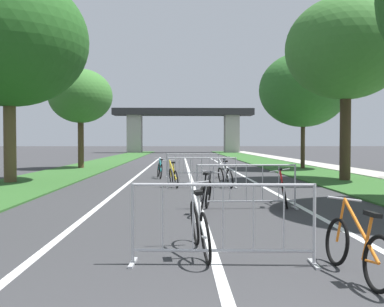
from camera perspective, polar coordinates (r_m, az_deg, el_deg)
The scene contains 23 objects.
grass_verge_left at distance 31.60m, azimuth -11.95°, elevation -1.27°, with size 3.36×71.86×0.05m, color #2D5B26.
grass_verge_right at distance 31.78m, azimuth 10.38°, elevation -1.24°, with size 3.36×71.86×0.05m, color #2D5B26.
sidewalk_path_right at distance 32.42m, azimuth 14.88°, elevation -1.19°, with size 1.84×71.86×0.08m, color #ADA89E.
lane_stripe_center at distance 22.49m, azimuth -0.42°, elevation -2.43°, with size 0.14×41.57×0.01m, color silver.
lane_stripe_right_lane at distance 22.68m, azimuth 5.79°, elevation -2.40°, with size 0.14×41.57×0.01m, color silver.
lane_stripe_left_lane at distance 22.58m, azimuth -6.66°, elevation -2.43°, with size 0.14×41.57×0.01m, color silver.
overpass_bridge at distance 61.11m, azimuth -1.18°, elevation 4.26°, with size 20.02×3.36×6.32m.
tree_left_maple_mid at distance 17.95m, azimuth -23.41°, elevation 13.82°, with size 5.94×5.94×7.96m.
tree_left_oak_near at distance 25.85m, azimuth -14.75°, elevation 7.44°, with size 3.71×3.71×5.84m.
tree_right_pine_far at distance 18.42m, azimuth 20.00°, elevation 13.09°, with size 4.79×4.79×7.34m.
tree_right_oak_mid at distance 25.37m, azimuth 14.71°, elevation 8.28°, with size 5.03×5.03×6.70m.
crowd_barrier_nearest at distance 5.53m, azimuth 4.19°, elevation -9.47°, with size 2.41×0.56×1.05m.
crowd_barrier_second at distance 10.11m, azimuth 7.30°, elevation -4.44°, with size 2.40×0.47×1.05m.
crowd_barrier_third at distance 14.53m, azimuth 1.33°, elevation -2.59°, with size 2.41×0.58×1.05m.
crowd_barrier_fourth at distance 19.05m, azimuth 0.08°, elevation -1.60°, with size 2.41×0.56×1.05m.
bicycle_yellow_0 at distance 14.96m, azimuth -2.52°, elevation -3.11°, with size 0.64×1.67×0.96m.
bicycle_orange_1 at distance 5.39m, azimuth 21.21°, elevation -11.79°, with size 0.45×1.60×0.90m.
bicycle_silver_2 at distance 14.98m, azimuth 4.47°, elevation -3.06°, with size 0.67×1.74×1.00m.
bicycle_blue_3 at distance 18.69m, azimuth 4.59°, elevation -2.19°, with size 0.51×1.62×0.96m.
bicycle_black_4 at distance 9.55m, azimuth 1.75°, elevation -5.73°, with size 0.63×1.74×0.92m.
bicycle_teal_5 at distance 18.52m, azimuth -4.34°, elevation -2.20°, with size 0.44×1.63×0.87m.
bicycle_white_6 at distance 6.05m, azimuth 0.99°, elevation -9.79°, with size 0.54×1.73×0.99m.
bicycle_red_7 at distance 10.75m, azimuth 12.20°, elevation -4.98°, with size 0.51×1.67×0.95m.
Camera 1 is at (-0.47, -1.65, 1.58)m, focal length 39.70 mm.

